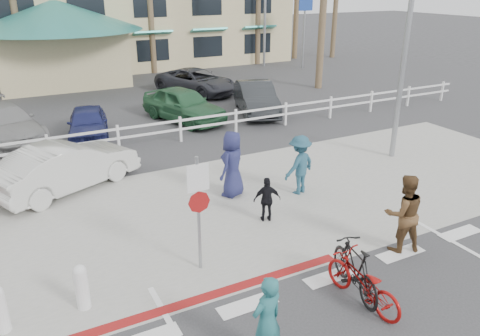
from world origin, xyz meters
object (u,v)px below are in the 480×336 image
bike_black (355,269)px  car_white_sedan (67,166)px  bike_red (362,282)px  sign_post (198,209)px

bike_black → car_white_sedan: 8.96m
bike_red → car_white_sedan: (-4.14, 8.24, 0.23)m
bike_red → car_white_sedan: car_white_sedan is taller
sign_post → bike_black: sign_post is taller
bike_red → bike_black: (0.13, 0.36, 0.05)m
car_white_sedan → bike_black: bearing=-176.5°
sign_post → bike_red: (2.28, -2.54, -0.96)m
bike_black → bike_red: bearing=83.0°
bike_black → car_white_sedan: size_ratio=0.41×
bike_red → car_white_sedan: bearing=-68.7°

